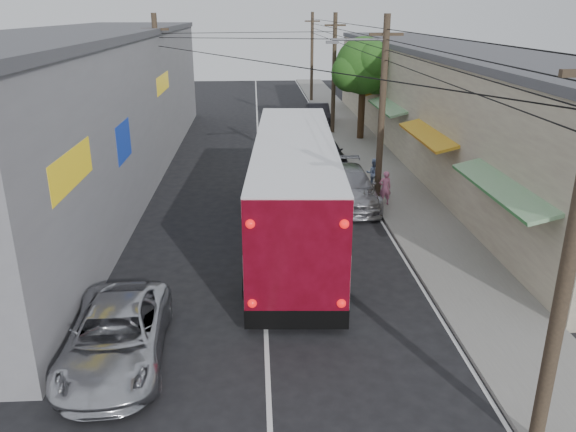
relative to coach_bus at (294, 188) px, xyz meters
name	(u,v)px	position (x,y,z in m)	size (l,w,h in m)	color
ground	(268,392)	(-1.21, -9.02, -1.99)	(120.00, 120.00, 0.00)	black
sidewalk	(374,162)	(5.29, 10.98, -1.93)	(3.00, 80.00, 0.12)	slate
building_right	(446,101)	(9.78, 12.98, 1.16)	(7.09, 40.00, 6.25)	beige
building_left	(87,106)	(-9.70, 8.98, 1.66)	(7.20, 36.00, 7.25)	gray
utility_poles	(315,88)	(1.92, 11.31, 2.14)	(11.80, 45.28, 8.00)	#473828
street_tree	(364,68)	(5.67, 17.00, 2.68)	(4.40, 4.00, 6.60)	#3F2B19
coach_bus	(294,188)	(0.00, 0.00, 0.00)	(3.71, 13.50, 3.85)	white
jeepney	(116,336)	(-4.84, -7.59, -1.30)	(2.31, 5.01, 1.39)	silver
parked_suv	(349,186)	(2.70, 3.98, -1.20)	(2.22, 5.46, 1.58)	#9A99A1
parked_car_mid	(327,151)	(2.64, 11.16, -1.34)	(1.54, 3.83, 1.31)	#242429
parked_car_far	(318,114)	(3.39, 22.69, -1.24)	(1.59, 4.56, 1.50)	black
pedestrian_near	(385,188)	(4.19, 3.42, -1.12)	(0.55, 0.36, 1.50)	#CE6D96
pedestrian_far	(373,173)	(4.19, 5.89, -1.16)	(0.69, 0.54, 1.43)	#93A8D6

